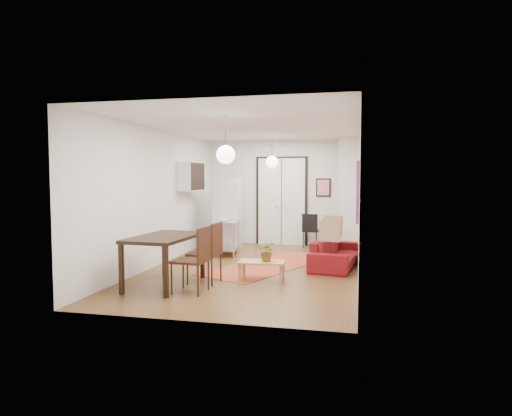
% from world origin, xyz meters
% --- Properties ---
extents(floor, '(7.00, 7.00, 0.00)m').
position_xyz_m(floor, '(0.00, 0.00, 0.00)').
color(floor, brown).
rests_on(floor, ground).
extents(ceiling, '(4.20, 7.00, 0.02)m').
position_xyz_m(ceiling, '(0.00, 0.00, 2.90)').
color(ceiling, silver).
rests_on(ceiling, wall_back).
extents(wall_back, '(4.20, 0.02, 2.90)m').
position_xyz_m(wall_back, '(0.00, 3.50, 1.45)').
color(wall_back, silver).
rests_on(wall_back, floor).
extents(wall_front, '(4.20, 0.02, 2.90)m').
position_xyz_m(wall_front, '(0.00, -3.50, 1.45)').
color(wall_front, silver).
rests_on(wall_front, floor).
extents(wall_left, '(0.02, 7.00, 2.90)m').
position_xyz_m(wall_left, '(-2.10, 0.00, 1.45)').
color(wall_left, silver).
rests_on(wall_left, floor).
extents(wall_right, '(0.02, 7.00, 2.90)m').
position_xyz_m(wall_right, '(2.10, 0.00, 1.45)').
color(wall_right, silver).
rests_on(wall_right, floor).
extents(double_doors, '(1.44, 0.06, 2.50)m').
position_xyz_m(double_doors, '(0.00, 3.46, 1.20)').
color(double_doors, white).
rests_on(double_doors, wall_back).
extents(stub_partition, '(0.50, 0.10, 2.90)m').
position_xyz_m(stub_partition, '(1.85, 2.55, 1.45)').
color(stub_partition, silver).
rests_on(stub_partition, floor).
extents(wall_cabinet, '(0.35, 1.00, 0.70)m').
position_xyz_m(wall_cabinet, '(-1.92, 1.50, 1.90)').
color(wall_cabinet, white).
rests_on(wall_cabinet, wall_left).
extents(painting_popart, '(0.05, 1.00, 1.00)m').
position_xyz_m(painting_popart, '(2.08, -1.25, 1.65)').
color(painting_popart, red).
rests_on(painting_popart, wall_right).
extents(painting_abstract, '(0.05, 0.50, 0.60)m').
position_xyz_m(painting_abstract, '(2.08, 0.80, 1.80)').
color(painting_abstract, beige).
rests_on(painting_abstract, wall_right).
extents(poster_back, '(0.40, 0.03, 0.50)m').
position_xyz_m(poster_back, '(1.15, 3.47, 1.60)').
color(poster_back, red).
rests_on(poster_back, wall_back).
extents(print_left, '(0.03, 0.44, 0.54)m').
position_xyz_m(print_left, '(-2.07, 2.00, 1.95)').
color(print_left, '#965E3E').
rests_on(print_left, wall_left).
extents(pendant_back, '(0.30, 0.30, 0.80)m').
position_xyz_m(pendant_back, '(0.00, 2.00, 2.25)').
color(pendant_back, silver).
rests_on(pendant_back, ceiling).
extents(pendant_front, '(0.30, 0.30, 0.80)m').
position_xyz_m(pendant_front, '(0.00, -2.00, 2.25)').
color(pendant_front, silver).
rests_on(pendant_front, ceiling).
extents(kilim_rug, '(2.57, 3.73, 0.01)m').
position_xyz_m(kilim_rug, '(0.26, 0.47, 0.00)').
color(kilim_rug, '#C85B32').
rests_on(kilim_rug, floor).
extents(sofa, '(2.10, 1.06, 0.59)m').
position_xyz_m(sofa, '(1.65, 0.61, 0.29)').
color(sofa, maroon).
rests_on(sofa, floor).
extents(coffee_table, '(0.85, 0.50, 0.37)m').
position_xyz_m(coffee_table, '(0.39, -1.05, 0.32)').
color(coffee_table, tan).
rests_on(coffee_table, floor).
extents(potted_plant, '(0.30, 0.34, 0.36)m').
position_xyz_m(potted_plant, '(0.49, -1.05, 0.55)').
color(potted_plant, '#2F5D2A').
rests_on(potted_plant, coffee_table).
extents(kitchen_counter, '(0.69, 1.15, 0.83)m').
position_xyz_m(kitchen_counter, '(-1.02, 1.54, 0.52)').
color(kitchen_counter, silver).
rests_on(kitchen_counter, floor).
extents(bowl, '(0.22, 0.22, 0.05)m').
position_xyz_m(bowl, '(-1.02, 1.24, 0.85)').
color(bowl, silver).
rests_on(bowl, kitchen_counter).
extents(soap_bottle, '(0.09, 0.09, 0.17)m').
position_xyz_m(soap_bottle, '(-1.07, 1.79, 0.91)').
color(soap_bottle, teal).
rests_on(soap_bottle, kitchen_counter).
extents(fridge, '(0.70, 0.70, 1.83)m').
position_xyz_m(fridge, '(-1.24, 2.30, 0.92)').
color(fridge, silver).
rests_on(fridge, floor).
extents(dining_table, '(1.00, 1.64, 0.88)m').
position_xyz_m(dining_table, '(-1.19, -1.74, 0.78)').
color(dining_table, black).
rests_on(dining_table, floor).
extents(dining_chair_near, '(0.55, 0.75, 1.08)m').
position_xyz_m(dining_chair_near, '(-0.59, -1.28, 0.63)').
color(dining_chair_near, '#3D2213').
rests_on(dining_chair_near, floor).
extents(dining_chair_far, '(0.55, 0.75, 1.08)m').
position_xyz_m(dining_chair_far, '(-0.59, -1.98, 0.63)').
color(dining_chair_far, '#3D2213').
rests_on(dining_chair_far, floor).
extents(black_side_chair, '(0.47, 0.47, 0.91)m').
position_xyz_m(black_side_chair, '(0.87, 3.24, 0.53)').
color(black_side_chair, black).
rests_on(black_side_chair, floor).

